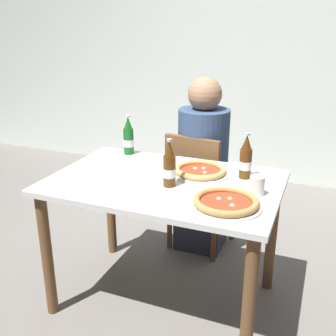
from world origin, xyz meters
name	(u,v)px	position (x,y,z in m)	size (l,w,h in m)	color
ground_plane	(165,298)	(0.00, 0.00, 0.00)	(8.00, 8.00, 0.00)	slate
back_wall_tiled	(252,48)	(0.00, 2.20, 1.30)	(7.00, 0.10, 2.60)	silver
dining_table_main	(165,200)	(0.00, 0.00, 0.64)	(1.20, 0.80, 0.75)	silver
chair_behind_table	(198,186)	(0.00, 0.61, 0.48)	(0.45, 0.45, 0.85)	brown
diner_seated	(203,170)	(0.01, 0.66, 0.58)	(0.34, 0.34, 1.21)	#2D3342
pizza_margherita_near	(200,171)	(0.15, 0.15, 0.77)	(0.31, 0.31, 0.04)	white
pizza_marinara_far	(226,203)	(0.38, -0.20, 0.77)	(0.33, 0.33, 0.04)	white
beer_bottle_left	(128,138)	(-0.38, 0.33, 0.85)	(0.07, 0.07, 0.25)	#14591E
beer_bottle_center	(169,167)	(0.05, -0.07, 0.85)	(0.07, 0.07, 0.25)	#512D0F
beer_bottle_right	(246,159)	(0.38, 0.19, 0.85)	(0.07, 0.07, 0.25)	#512D0F
napkin_with_cutlery	(119,181)	(-0.21, -0.11, 0.75)	(0.21, 0.21, 0.01)	white
paper_cup	(257,186)	(0.48, -0.01, 0.80)	(0.07, 0.07, 0.10)	white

